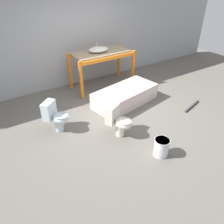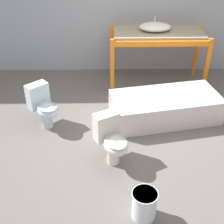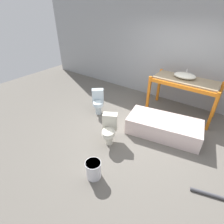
% 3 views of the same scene
% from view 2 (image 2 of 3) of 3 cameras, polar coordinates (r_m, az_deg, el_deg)
% --- Properties ---
extents(ground_plane, '(12.00, 12.00, 0.00)m').
position_cam_2_polar(ground_plane, '(4.93, 5.12, -2.50)').
color(ground_plane, '#666059').
extents(shelving_rack, '(1.74, 0.81, 1.04)m').
position_cam_2_polar(shelving_rack, '(5.81, 8.42, 12.81)').
color(shelving_rack, orange).
rests_on(shelving_rack, ground_plane).
extents(sink_basin, '(0.57, 0.41, 0.22)m').
position_cam_2_polar(sink_basin, '(5.76, 7.89, 15.17)').
color(sink_basin, silver).
rests_on(sink_basin, shelving_rack).
extents(bathtub_main, '(1.80, 1.08, 0.41)m').
position_cam_2_polar(bathtub_main, '(5.03, 9.70, 1.21)').
color(bathtub_main, silver).
rests_on(bathtub_main, ground_plane).
extents(toilet_near, '(0.58, 0.60, 0.67)m').
position_cam_2_polar(toilet_near, '(4.83, -12.42, 1.20)').
color(toilet_near, silver).
rests_on(toilet_near, ground_plane).
extents(toilet_far, '(0.52, 0.61, 0.67)m').
position_cam_2_polar(toilet_far, '(4.06, -0.10, -4.89)').
color(toilet_far, silver).
rests_on(toilet_far, ground_plane).
extents(bucket_white, '(0.29, 0.29, 0.35)m').
position_cam_2_polar(bucket_white, '(3.53, 5.91, -16.44)').
color(bucket_white, silver).
rests_on(bucket_white, ground_plane).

